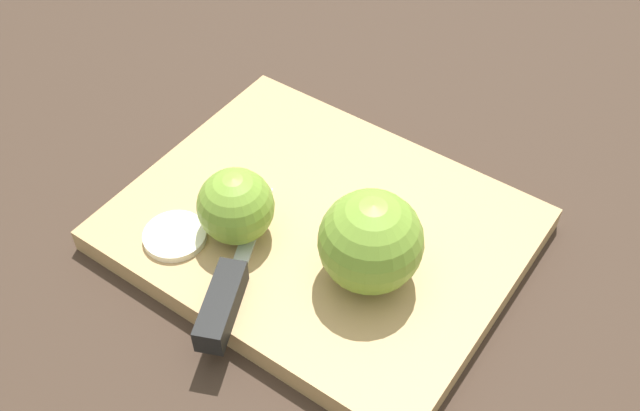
# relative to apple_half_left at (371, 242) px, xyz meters

# --- Properties ---
(ground_plane) EXTENTS (4.00, 4.00, 0.00)m
(ground_plane) POSITION_rel_apple_half_left_xyz_m (0.06, -0.04, -0.07)
(ground_plane) COLOR #38281E
(cutting_board) EXTENTS (0.39, 0.33, 0.02)m
(cutting_board) POSITION_rel_apple_half_left_xyz_m (0.06, -0.04, -0.05)
(cutting_board) COLOR tan
(cutting_board) RESTS_ON ground_plane
(apple_half_left) EXTENTS (0.08, 0.08, 0.08)m
(apple_half_left) POSITION_rel_apple_half_left_xyz_m (0.00, 0.00, 0.00)
(apple_half_left) COLOR olive
(apple_half_left) RESTS_ON cutting_board
(apple_half_right) EXTENTS (0.07, 0.07, 0.07)m
(apple_half_right) POSITION_rel_apple_half_left_xyz_m (0.12, 0.00, -0.01)
(apple_half_right) COLOR olive
(apple_half_right) RESTS_ON cutting_board
(knife) EXTENTS (0.06, 0.18, 0.02)m
(knife) POSITION_rel_apple_half_left_xyz_m (0.09, 0.08, -0.03)
(knife) COLOR silver
(knife) RESTS_ON cutting_board
(apple_slice) EXTENTS (0.06, 0.06, 0.01)m
(apple_slice) POSITION_rel_apple_half_left_xyz_m (0.17, 0.03, -0.04)
(apple_slice) COLOR #EFE5C6
(apple_slice) RESTS_ON cutting_board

